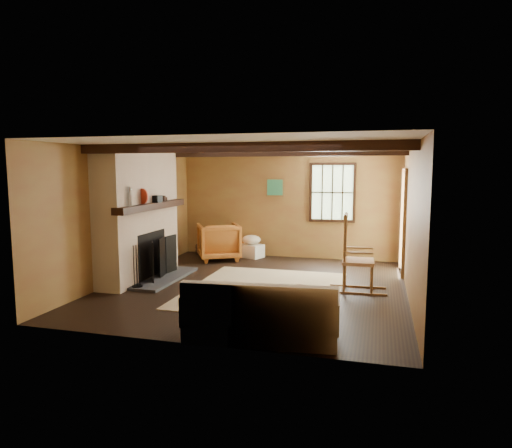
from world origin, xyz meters
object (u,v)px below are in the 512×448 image
(sofa, at_px, (262,317))
(armchair, at_px, (219,242))
(laundry_basket, at_px, (251,251))
(fireplace, at_px, (140,219))
(rocking_chair, at_px, (355,258))

(sofa, height_order, armchair, armchair)
(armchair, bearing_deg, laundry_basket, -173.47)
(fireplace, height_order, sofa, fireplace)
(sofa, bearing_deg, rocking_chair, 63.65)
(rocking_chair, bearing_deg, sofa, 157.23)
(rocking_chair, bearing_deg, fireplace, 90.09)
(armchair, bearing_deg, rocking_chair, 119.88)
(laundry_basket, relative_size, armchair, 0.56)
(laundry_basket, xyz_separation_m, armchair, (-0.63, -0.45, 0.26))
(fireplace, xyz_separation_m, armchair, (0.81, 2.00, -0.69))
(laundry_basket, bearing_deg, armchair, -144.58)
(fireplace, relative_size, armchair, 2.67)
(rocking_chair, relative_size, sofa, 0.69)
(laundry_basket, bearing_deg, fireplace, -120.38)
(armchair, bearing_deg, sofa, 87.07)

